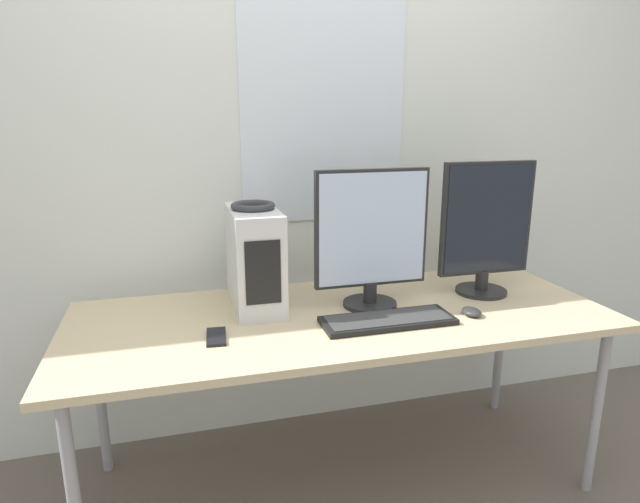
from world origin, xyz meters
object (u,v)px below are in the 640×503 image
monitor_main (372,238)px  headphones (253,206)px  pc_tower (255,259)px  mouse (472,312)px  monitor_right_near (486,228)px  keyboard (388,320)px  cell_phone (216,337)px

monitor_main → headphones: bearing=164.5°
pc_tower → mouse: size_ratio=4.47×
monitor_right_near → keyboard: bearing=-157.8°
mouse → cell_phone: (-0.94, 0.04, -0.01)m
monitor_main → mouse: bearing=-30.9°
headphones → cell_phone: (-0.18, -0.28, -0.39)m
cell_phone → headphones: bearing=61.6°
pc_tower → headphones: 0.21m
pc_tower → mouse: 0.85m
headphones → monitor_main: monitor_main is taller
headphones → mouse: 0.91m
keyboard → cell_phone: size_ratio=3.17×
monitor_right_near → cell_phone: 1.17m
keyboard → mouse: (0.33, -0.01, 0.00)m
monitor_main → monitor_right_near: monitor_right_near is taller
monitor_right_near → cell_phone: bearing=-171.0°
headphones → keyboard: 0.66m
monitor_main → monitor_right_near: (0.51, 0.02, 0.00)m
pc_tower → keyboard: 0.56m
monitor_main → cell_phone: (-0.61, -0.16, -0.27)m
headphones → monitor_right_near: bearing=-5.9°
monitor_right_near → cell_phone: monitor_right_near is taller
headphones → monitor_main: bearing=-15.5°
monitor_main → keyboard: 0.32m
headphones → cell_phone: headphones is taller
monitor_main → mouse: size_ratio=6.12×
monitor_main → monitor_right_near: 0.51m
pc_tower → monitor_right_near: (0.94, -0.10, 0.08)m
headphones → keyboard: headphones is taller
headphones → keyboard: size_ratio=0.35×
pc_tower → cell_phone: (-0.18, -0.27, -0.19)m
monitor_main → keyboard: size_ratio=1.11×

